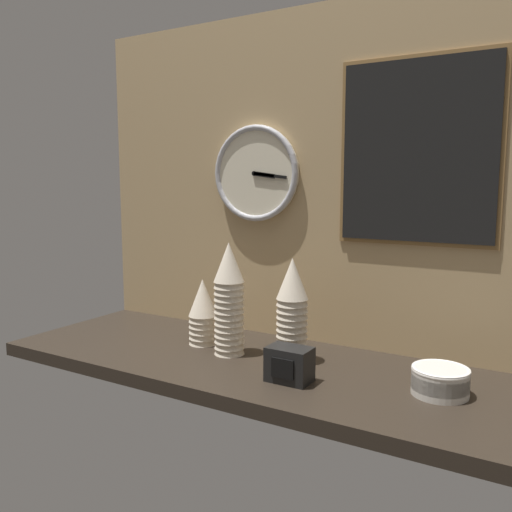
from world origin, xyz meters
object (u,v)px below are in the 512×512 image
at_px(bowl_stack_far_right, 440,381).
at_px(napkin_dispenser, 289,364).
at_px(cup_stack_center_right, 292,310).
at_px(wall_clock, 255,173).
at_px(cup_stack_center, 228,299).
at_px(cup_stack_center_left, 203,312).
at_px(menu_board, 417,151).

xyz_separation_m(bowl_stack_far_right, napkin_dispenser, (-0.36, -0.11, 0.01)).
height_order(cup_stack_center_right, wall_clock, wall_clock).
xyz_separation_m(cup_stack_center, napkin_dispenser, (0.26, -0.11, -0.12)).
xyz_separation_m(cup_stack_center, cup_stack_center_left, (-0.13, 0.05, -0.06)).
distance_m(cup_stack_center_left, bowl_stack_far_right, 0.75).
relative_size(cup_stack_center_left, bowl_stack_far_right, 1.51).
bearing_deg(bowl_stack_far_right, cup_stack_center_left, 176.49).
height_order(bowl_stack_far_right, menu_board, menu_board).
xyz_separation_m(cup_stack_center_left, cup_stack_center_right, (0.32, -0.01, 0.05)).
height_order(cup_stack_center, wall_clock, wall_clock).
bearing_deg(menu_board, wall_clock, -179.03).
bearing_deg(napkin_dispenser, menu_board, 58.56).
distance_m(wall_clock, menu_board, 0.53).
height_order(cup_stack_center, napkin_dispenser, cup_stack_center).
bearing_deg(cup_stack_center_left, napkin_dispenser, -21.28).
relative_size(cup_stack_center, menu_board, 0.64).
distance_m(wall_clock, napkin_dispenser, 0.68).
relative_size(cup_stack_center_left, cup_stack_center_right, 0.70).
bearing_deg(cup_stack_center, cup_stack_center_right, 11.60).
bearing_deg(wall_clock, napkin_dispenser, -48.10).
bearing_deg(cup_stack_center, wall_clock, 101.50).
bearing_deg(menu_board, cup_stack_center, -152.48).
distance_m(cup_stack_center, bowl_stack_far_right, 0.63).
bearing_deg(cup_stack_center_left, cup_stack_center, -19.83).
xyz_separation_m(cup_stack_center_left, bowl_stack_far_right, (0.75, -0.05, -0.07)).
bearing_deg(cup_stack_center, cup_stack_center_left, 160.17).
distance_m(bowl_stack_far_right, napkin_dispenser, 0.37).
xyz_separation_m(cup_stack_center, menu_board, (0.48, 0.25, 0.43)).
bearing_deg(napkin_dispenser, cup_stack_center, 158.01).
xyz_separation_m(cup_stack_center_left, menu_board, (0.60, 0.20, 0.49)).
height_order(cup_stack_center_left, menu_board, menu_board).
height_order(bowl_stack_far_right, wall_clock, wall_clock).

